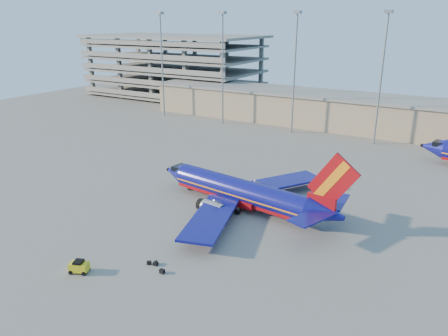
{
  "coord_description": "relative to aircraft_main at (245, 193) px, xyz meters",
  "views": [
    {
      "loc": [
        34.82,
        -53.26,
        27.08
      ],
      "look_at": [
        0.47,
        4.16,
        4.0
      ],
      "focal_mm": 35.0,
      "sensor_mm": 36.0,
      "label": 1
    }
  ],
  "objects": [
    {
      "name": "luggage_pile",
      "position": [
        -0.76,
        -19.81,
        -2.22
      ],
      "size": [
        3.03,
        1.56,
        0.48
      ],
      "color": "black",
      "rests_on": "ground"
    },
    {
      "name": "parking_garage",
      "position": [
        -68.58,
        74.12,
        9.3
      ],
      "size": [
        62.0,
        32.0,
        21.4
      ],
      "color": "slate",
      "rests_on": "ground"
    },
    {
      "name": "ground",
      "position": [
        -6.58,
        0.07,
        -2.43
      ],
      "size": [
        220.0,
        220.0,
        0.0
      ],
      "primitive_type": "plane",
      "color": "slate",
      "rests_on": "ground"
    },
    {
      "name": "terminal_building",
      "position": [
        3.42,
        58.07,
        1.88
      ],
      "size": [
        122.0,
        16.0,
        8.5
      ],
      "color": "gray",
      "rests_on": "ground"
    },
    {
      "name": "light_mast_row",
      "position": [
        -1.58,
        46.07,
        15.12
      ],
      "size": [
        101.6,
        1.6,
        28.65
      ],
      "color": "gray",
      "rests_on": "ground"
    },
    {
      "name": "baggage_tug",
      "position": [
        -7.5,
        -25.05,
        -1.65
      ],
      "size": [
        2.39,
        1.94,
        1.49
      ],
      "rotation": [
        0.0,
        0.0,
        0.39
      ],
      "color": "yellow",
      "rests_on": "ground"
    },
    {
      "name": "aircraft_main",
      "position": [
        0.0,
        0.0,
        0.0
      ],
      "size": [
        33.53,
        32.06,
        11.39
      ],
      "rotation": [
        0.0,
        0.0,
        -0.14
      ],
      "color": "navy",
      "rests_on": "ground"
    }
  ]
}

